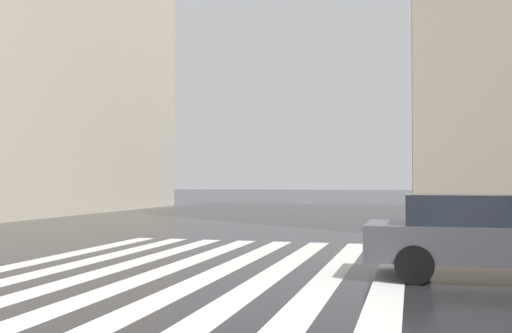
{
  "coord_description": "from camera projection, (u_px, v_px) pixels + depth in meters",
  "views": [
    {
      "loc": [
        -4.93,
        -4.72,
        1.63
      ],
      "look_at": [
        8.6,
        -1.11,
        1.99
      ],
      "focal_mm": 41.01,
      "sensor_mm": 36.0,
      "label": 1
    }
  ],
  "objects": [
    {
      "name": "car_dark_grey",
      "position": [
        489.0,
        234.0,
        9.73
      ],
      "size": [
        1.85,
        4.1,
        1.41
      ],
      "color": "#4C4C51",
      "rests_on": "ground_plane"
    },
    {
      "name": "zebra_crossing",
      "position": [
        169.0,
        280.0,
        9.57
      ],
      "size": [
        13.0,
        7.5,
        0.01
      ],
      "color": "silver",
      "rests_on": "ground_plane"
    }
  ]
}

